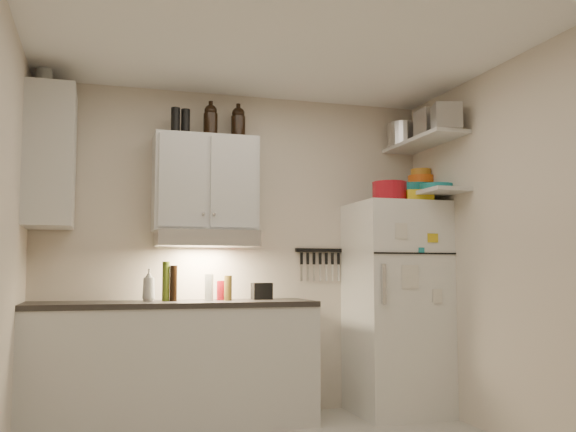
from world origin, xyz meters
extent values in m
cube|color=white|center=(0.00, 0.00, 2.61)|extent=(3.20, 3.00, 0.02)
cube|color=beige|center=(0.00, 1.51, 1.30)|extent=(3.20, 0.02, 2.60)
cube|color=beige|center=(1.61, 0.00, 1.30)|extent=(0.02, 3.00, 2.60)
cube|color=silver|center=(-0.55, 1.20, 0.44)|extent=(2.10, 0.60, 0.88)
cube|color=#2C2825|center=(-0.55, 1.20, 0.90)|extent=(2.10, 0.62, 0.04)
cube|color=silver|center=(-0.30, 1.33, 1.83)|extent=(0.80, 0.33, 0.75)
cube|color=silver|center=(-1.44, 1.20, 1.95)|extent=(0.33, 0.55, 1.00)
cube|color=silver|center=(-0.30, 1.27, 1.39)|extent=(0.76, 0.46, 0.12)
cube|color=white|center=(1.25, 1.16, 0.85)|extent=(0.70, 0.68, 1.70)
cube|color=silver|center=(1.45, 1.02, 2.20)|extent=(0.30, 0.95, 0.03)
cube|color=silver|center=(1.45, 1.02, 1.76)|extent=(0.30, 0.95, 0.03)
cube|color=black|center=(0.70, 1.49, 1.32)|extent=(0.42, 0.02, 0.03)
cylinder|color=#A4131E|center=(1.16, 1.06, 1.78)|extent=(0.34, 0.34, 0.16)
cube|color=yellow|center=(1.38, 1.00, 1.74)|extent=(0.28, 0.31, 0.09)
cylinder|color=silver|center=(1.31, 1.03, 1.74)|extent=(0.06, 0.06, 0.09)
cylinder|color=silver|center=(1.41, 1.30, 2.31)|extent=(0.33, 0.33, 0.20)
cube|color=#AAAAAD|center=(1.48, 0.93, 2.33)|extent=(0.24, 0.21, 0.23)
cube|color=#AAAAAD|center=(1.44, 0.63, 2.31)|extent=(0.25, 0.25, 0.20)
cylinder|color=teal|center=(1.49, 1.26, 1.83)|extent=(0.28, 0.28, 0.11)
cylinder|color=orange|center=(1.53, 1.23, 1.92)|extent=(0.22, 0.22, 0.07)
cylinder|color=#C47F22|center=(1.53, 1.23, 1.98)|extent=(0.17, 0.17, 0.06)
cylinder|color=teal|center=(1.52, 0.95, 1.81)|extent=(0.35, 0.35, 0.07)
cylinder|color=black|center=(-0.47, 1.29, 2.30)|extent=(0.08, 0.08, 0.20)
cylinder|color=black|center=(-0.55, 1.27, 2.30)|extent=(0.09, 0.09, 0.20)
cylinder|color=silver|center=(-1.50, 1.22, 2.53)|extent=(0.13, 0.13, 0.15)
imported|color=silver|center=(-0.72, 1.31, 1.06)|extent=(0.11, 0.11, 0.27)
cylinder|color=brown|center=(-0.13, 1.21, 1.01)|extent=(0.07, 0.07, 0.19)
cylinder|color=#4F6619|center=(-0.60, 1.23, 1.07)|extent=(0.07, 0.07, 0.29)
cylinder|color=black|center=(-0.55, 1.21, 1.05)|extent=(0.07, 0.07, 0.27)
cylinder|color=silver|center=(-0.27, 1.26, 1.02)|extent=(0.08, 0.08, 0.20)
cylinder|color=#A4131E|center=(-0.17, 1.31, 0.99)|extent=(0.08, 0.08, 0.15)
cube|color=black|center=(0.16, 1.32, 0.99)|extent=(0.16, 0.11, 0.13)
camera|label=1|loc=(-1.11, -3.63, 1.14)|focal=40.00mm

